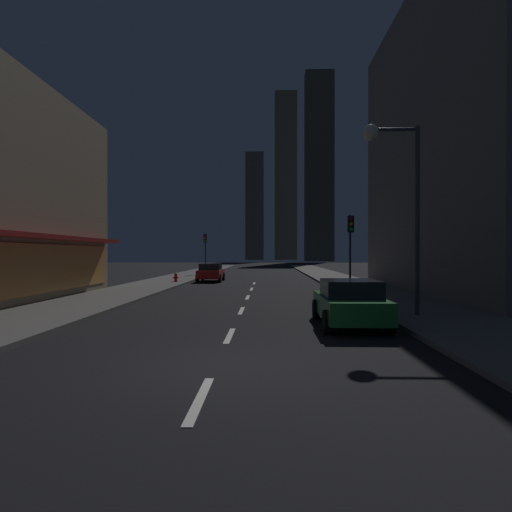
{
  "coord_description": "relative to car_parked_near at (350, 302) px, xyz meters",
  "views": [
    {
      "loc": [
        1.06,
        -8.67,
        2.27
      ],
      "look_at": [
        0.0,
        28.96,
        2.05
      ],
      "focal_mm": 30.41,
      "sensor_mm": 36.0,
      "label": 1
    }
  ],
  "objects": [
    {
      "name": "ground_plane",
      "position": [
        -3.6,
        27.09,
        -0.79
      ],
      "size": [
        78.0,
        136.0,
        0.1
      ],
      "primitive_type": "cube",
      "color": "black"
    },
    {
      "name": "sidewalk_right",
      "position": [
        3.4,
        27.09,
        -0.67
      ],
      "size": [
        4.0,
        76.0,
        0.15
      ],
      "primitive_type": "cube",
      "color": "#605E59",
      "rests_on": "ground"
    },
    {
      "name": "sidewalk_left",
      "position": [
        -10.6,
        27.09,
        -0.67
      ],
      "size": [
        4.0,
        76.0,
        0.15
      ],
      "primitive_type": "cube",
      "color": "#605E59",
      "rests_on": "ground"
    },
    {
      "name": "lane_marking_center",
      "position": [
        -3.6,
        6.09,
        -0.73
      ],
      "size": [
        0.16,
        28.2,
        0.01
      ],
      "color": "silver",
      "rests_on": "ground"
    },
    {
      "name": "building_apartment_right",
      "position": [
        10.9,
        11.09,
        7.8
      ],
      "size": [
        11.0,
        20.0,
        17.08
      ],
      "primitive_type": "cube",
      "color": "slate",
      "rests_on": "ground"
    },
    {
      "name": "skyscraper_distant_tall",
      "position": [
        -7.46,
        144.59,
        18.73
      ],
      "size": [
        6.61,
        5.73,
        38.95
      ],
      "primitive_type": "cube",
      "color": "brown",
      "rests_on": "ground"
    },
    {
      "name": "skyscraper_distant_mid",
      "position": [
        3.95,
        147.53,
        30.12
      ],
      "size": [
        8.09,
        6.68,
        61.72
      ],
      "primitive_type": "cube",
      "color": "#635E4A",
      "rests_on": "ground"
    },
    {
      "name": "skyscraper_distant_short",
      "position": [
        12.45,
        114.43,
        27.01
      ],
      "size": [
        8.33,
        5.16,
        55.5
      ],
      "primitive_type": "cube",
      "color": "#474335",
      "rests_on": "ground"
    },
    {
      "name": "car_parked_near",
      "position": [
        0.0,
        0.0,
        0.0
      ],
      "size": [
        1.98,
        4.24,
        1.45
      ],
      "color": "#1E722D",
      "rests_on": "ground"
    },
    {
      "name": "car_parked_far",
      "position": [
        -7.2,
        21.45,
        0.0
      ],
      "size": [
        1.98,
        4.24,
        1.45
      ],
      "color": "#B21919",
      "rests_on": "ground"
    },
    {
      "name": "fire_hydrant_far_left",
      "position": [
        -9.5,
        18.79,
        -0.29
      ],
      "size": [
        0.42,
        0.3,
        0.65
      ],
      "color": "red",
      "rests_on": "sidewalk_left"
    },
    {
      "name": "traffic_light_near_right",
      "position": [
        1.9,
        9.88,
        2.45
      ],
      "size": [
        0.32,
        0.48,
        4.2
      ],
      "color": "#2D2D2D",
      "rests_on": "sidewalk_right"
    },
    {
      "name": "traffic_light_far_left",
      "position": [
        -9.1,
        31.39,
        2.45
      ],
      "size": [
        0.32,
        0.48,
        4.2
      ],
      "color": "#2D2D2D",
      "rests_on": "sidewalk_left"
    },
    {
      "name": "street_lamp_right",
      "position": [
        1.78,
        1.5,
        4.33
      ],
      "size": [
        1.96,
        0.56,
        6.58
      ],
      "color": "#38383D",
      "rests_on": "sidewalk_right"
    }
  ]
}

